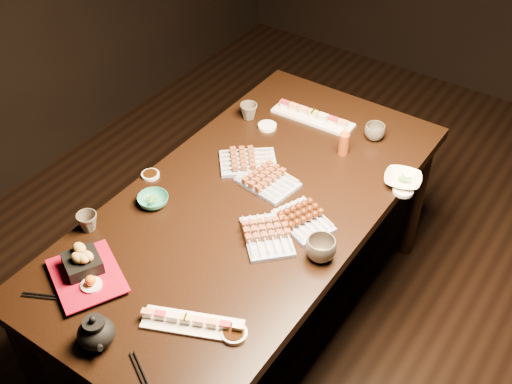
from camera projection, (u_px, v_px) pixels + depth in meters
ground at (315, 354)px, 2.82m from camera, size 5.00×5.00×0.00m
dining_table at (249, 269)px, 2.70m from camera, size 1.17×1.92×0.75m
sushi_platter_near at (192, 321)px, 2.01m from camera, size 0.33×0.21×0.04m
sushi_platter_far at (313, 115)px, 2.86m from camera, size 0.38×0.12×0.05m
yakitori_plate_center at (268, 178)px, 2.52m from camera, size 0.24×0.19×0.06m
yakitori_plate_right at (267, 233)px, 2.29m from camera, size 0.27×0.27×0.06m
yakitori_plate_left at (248, 158)px, 2.62m from camera, size 0.28×0.27×0.06m
tsukune_plate at (303, 217)px, 2.36m from camera, size 0.25×0.22×0.05m
edamame_bowl_green at (153, 200)px, 2.44m from camera, size 0.14×0.14×0.04m
edamame_bowl_cream at (403, 180)px, 2.53m from camera, size 0.18×0.18×0.04m
tempura_tray at (85, 269)px, 2.13m from camera, size 0.34×0.31×0.10m
teacup_near_left at (88, 222)px, 2.32m from camera, size 0.08×0.08×0.07m
teacup_mid_right at (321, 249)px, 2.21m from camera, size 0.12×0.12×0.08m
teacup_far_left at (249, 111)px, 2.86m from camera, size 0.11×0.11×0.07m
teacup_far_right at (375, 132)px, 2.75m from camera, size 0.09×0.09×0.07m
teapot at (96, 330)px, 1.93m from camera, size 0.19×0.19×0.12m
condiment_bottle at (344, 141)px, 2.64m from camera, size 0.05×0.05×0.13m
sauce_dish_west at (150, 175)px, 2.57m from camera, size 0.08×0.08×0.01m
sauce_dish_east at (403, 191)px, 2.50m from camera, size 0.10×0.10×0.01m
sauce_dish_se at (234, 334)px, 1.99m from camera, size 0.12×0.12×0.01m
sauce_dish_nw at (267, 126)px, 2.82m from camera, size 0.09×0.09×0.01m
chopsticks_near at (55, 298)px, 2.10m from camera, size 0.21×0.12×0.01m
chopsticks_se at (144, 382)px, 1.86m from camera, size 0.21×0.13×0.01m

